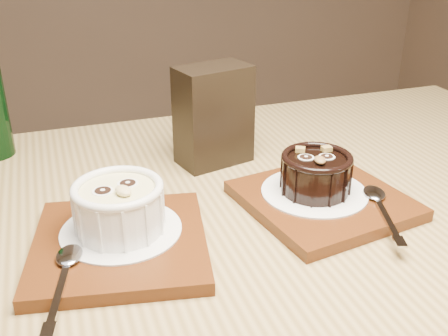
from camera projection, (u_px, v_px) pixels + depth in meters
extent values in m
cube|color=olive|center=(236.00, 248.00, 0.60)|extent=(1.24, 0.86, 0.04)
cylinder|color=olive|center=(403.00, 258.00, 1.22)|extent=(0.06, 0.06, 0.71)
cube|color=#55280E|center=(120.00, 244.00, 0.55)|extent=(0.20, 0.20, 0.01)
cylinder|color=white|center=(121.00, 230.00, 0.56)|extent=(0.13, 0.13, 0.00)
cylinder|color=white|center=(119.00, 210.00, 0.55)|extent=(0.09, 0.09, 0.05)
cylinder|color=#D6CE83|center=(117.00, 191.00, 0.54)|extent=(0.08, 0.08, 0.00)
torus|color=white|center=(117.00, 188.00, 0.54)|extent=(0.10, 0.10, 0.01)
cylinder|color=black|center=(103.00, 190.00, 0.54)|extent=(0.02, 0.02, 0.00)
cylinder|color=black|center=(128.00, 183.00, 0.55)|extent=(0.02, 0.02, 0.00)
ellipsoid|color=#D1BA7A|center=(123.00, 191.00, 0.53)|extent=(0.02, 0.03, 0.01)
cube|color=#55280E|center=(323.00, 200.00, 0.64)|extent=(0.21, 0.21, 0.01)
cylinder|color=white|center=(314.00, 192.00, 0.64)|extent=(0.13, 0.13, 0.00)
cylinder|color=black|center=(316.00, 175.00, 0.63)|extent=(0.08, 0.08, 0.04)
cylinder|color=black|center=(317.00, 160.00, 0.62)|extent=(0.07, 0.07, 0.00)
torus|color=black|center=(317.00, 157.00, 0.62)|extent=(0.09, 0.09, 0.01)
cylinder|color=black|center=(306.00, 157.00, 0.63)|extent=(0.02, 0.02, 0.00)
cylinder|color=black|center=(327.00, 156.00, 0.63)|extent=(0.02, 0.02, 0.00)
ellipsoid|color=brown|center=(320.00, 160.00, 0.61)|extent=(0.02, 0.02, 0.01)
cube|color=olive|center=(300.00, 150.00, 0.64)|extent=(0.01, 0.01, 0.01)
cube|color=olive|center=(327.00, 149.00, 0.64)|extent=(0.01, 0.01, 0.01)
cube|color=black|center=(214.00, 116.00, 0.73)|extent=(0.11, 0.09, 0.14)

